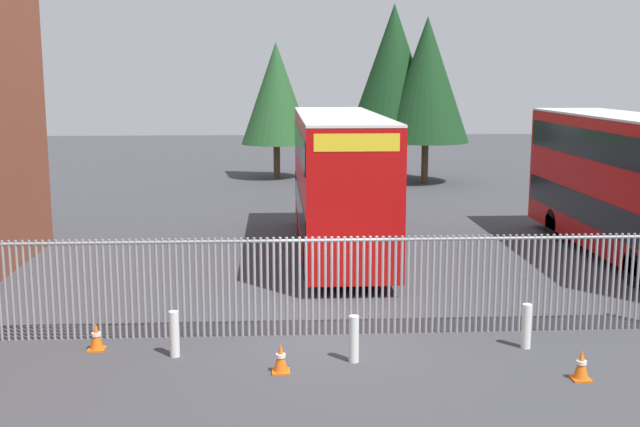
{
  "coord_description": "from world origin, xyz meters",
  "views": [
    {
      "loc": [
        -1.16,
        -16.56,
        5.65
      ],
      "look_at": [
        0.0,
        4.0,
        2.0
      ],
      "focal_mm": 44.19,
      "sensor_mm": 36.0,
      "label": 1
    }
  ],
  "objects_px": {
    "bollard_near_right": "(526,326)",
    "traffic_cone_by_gate": "(581,365)",
    "bollard_center_front": "(354,339)",
    "double_decker_bus_behind_fence_left": "(626,181)",
    "traffic_cone_mid_forecourt": "(281,358)",
    "bollard_near_left": "(174,334)",
    "double_decker_bus_near_gate": "(339,178)",
    "traffic_cone_near_kerb": "(96,337)"
  },
  "relations": [
    {
      "from": "double_decker_bus_near_gate",
      "to": "traffic_cone_near_kerb",
      "type": "relative_size",
      "value": 18.32
    },
    {
      "from": "bollard_near_right",
      "to": "traffic_cone_by_gate",
      "type": "bearing_deg",
      "value": -74.61
    },
    {
      "from": "double_decker_bus_near_gate",
      "to": "bollard_near_left",
      "type": "height_order",
      "value": "double_decker_bus_near_gate"
    },
    {
      "from": "double_decker_bus_near_gate",
      "to": "bollard_near_right",
      "type": "distance_m",
      "value": 9.88
    },
    {
      "from": "double_decker_bus_near_gate",
      "to": "traffic_cone_near_kerb",
      "type": "distance_m",
      "value": 10.7
    },
    {
      "from": "bollard_near_right",
      "to": "traffic_cone_by_gate",
      "type": "distance_m",
      "value": 1.84
    },
    {
      "from": "bollard_near_right",
      "to": "traffic_cone_mid_forecourt",
      "type": "relative_size",
      "value": 1.61
    },
    {
      "from": "double_decker_bus_behind_fence_left",
      "to": "bollard_center_front",
      "type": "xyz_separation_m",
      "value": [
        -9.26,
        -8.57,
        -1.95
      ]
    },
    {
      "from": "double_decker_bus_near_gate",
      "to": "double_decker_bus_behind_fence_left",
      "type": "relative_size",
      "value": 1.0
    },
    {
      "from": "bollard_center_front",
      "to": "traffic_cone_mid_forecourt",
      "type": "relative_size",
      "value": 1.61
    },
    {
      "from": "double_decker_bus_behind_fence_left",
      "to": "bollard_center_front",
      "type": "relative_size",
      "value": 11.38
    },
    {
      "from": "double_decker_bus_behind_fence_left",
      "to": "traffic_cone_mid_forecourt",
      "type": "distance_m",
      "value": 14.19
    },
    {
      "from": "bollard_near_left",
      "to": "bollard_near_right",
      "type": "distance_m",
      "value": 7.27
    },
    {
      "from": "bollard_center_front",
      "to": "bollard_near_right",
      "type": "bearing_deg",
      "value": 9.24
    },
    {
      "from": "bollard_near_right",
      "to": "traffic_cone_mid_forecourt",
      "type": "height_order",
      "value": "bollard_near_right"
    },
    {
      "from": "traffic_cone_mid_forecourt",
      "to": "double_decker_bus_behind_fence_left",
      "type": "bearing_deg",
      "value": 40.22
    },
    {
      "from": "bollard_center_front",
      "to": "traffic_cone_by_gate",
      "type": "height_order",
      "value": "bollard_center_front"
    },
    {
      "from": "traffic_cone_mid_forecourt",
      "to": "traffic_cone_near_kerb",
      "type": "xyz_separation_m",
      "value": [
        -3.81,
        1.47,
        0.0
      ]
    },
    {
      "from": "bollard_near_right",
      "to": "double_decker_bus_behind_fence_left",
      "type": "bearing_deg",
      "value": 54.97
    },
    {
      "from": "double_decker_bus_near_gate",
      "to": "traffic_cone_by_gate",
      "type": "height_order",
      "value": "double_decker_bus_near_gate"
    },
    {
      "from": "double_decker_bus_behind_fence_left",
      "to": "bollard_center_front",
      "type": "distance_m",
      "value": 12.76
    },
    {
      "from": "double_decker_bus_behind_fence_left",
      "to": "traffic_cone_mid_forecourt",
      "type": "height_order",
      "value": "double_decker_bus_behind_fence_left"
    },
    {
      "from": "double_decker_bus_behind_fence_left",
      "to": "bollard_near_left",
      "type": "xyz_separation_m",
      "value": [
        -12.86,
        -8.06,
        -1.95
      ]
    },
    {
      "from": "double_decker_bus_near_gate",
      "to": "traffic_cone_mid_forecourt",
      "type": "height_order",
      "value": "double_decker_bus_near_gate"
    },
    {
      "from": "bollard_near_right",
      "to": "traffic_cone_by_gate",
      "type": "height_order",
      "value": "bollard_near_right"
    },
    {
      "from": "double_decker_bus_behind_fence_left",
      "to": "traffic_cone_by_gate",
      "type": "xyz_separation_m",
      "value": [
        -5.1,
        -9.74,
        -2.13
      ]
    },
    {
      "from": "bollard_center_front",
      "to": "traffic_cone_by_gate",
      "type": "xyz_separation_m",
      "value": [
        4.16,
        -1.17,
        -0.19
      ]
    },
    {
      "from": "double_decker_bus_behind_fence_left",
      "to": "bollard_near_right",
      "type": "relative_size",
      "value": 11.38
    },
    {
      "from": "bollard_near_left",
      "to": "traffic_cone_near_kerb",
      "type": "bearing_deg",
      "value": 164.44
    },
    {
      "from": "double_decker_bus_near_gate",
      "to": "bollard_near_left",
      "type": "bearing_deg",
      "value": -113.81
    },
    {
      "from": "double_decker_bus_behind_fence_left",
      "to": "bollard_near_left",
      "type": "height_order",
      "value": "double_decker_bus_behind_fence_left"
    },
    {
      "from": "traffic_cone_mid_forecourt",
      "to": "traffic_cone_near_kerb",
      "type": "height_order",
      "value": "same"
    },
    {
      "from": "double_decker_bus_near_gate",
      "to": "bollard_center_front",
      "type": "bearing_deg",
      "value": -92.8
    },
    {
      "from": "double_decker_bus_behind_fence_left",
      "to": "bollard_center_front",
      "type": "bearing_deg",
      "value": -137.23
    },
    {
      "from": "double_decker_bus_near_gate",
      "to": "traffic_cone_mid_forecourt",
      "type": "bearing_deg",
      "value": -100.69
    },
    {
      "from": "bollard_near_left",
      "to": "traffic_cone_mid_forecourt",
      "type": "height_order",
      "value": "bollard_near_left"
    },
    {
      "from": "bollard_near_left",
      "to": "bollard_near_right",
      "type": "height_order",
      "value": "same"
    },
    {
      "from": "bollard_near_right",
      "to": "traffic_cone_by_gate",
      "type": "relative_size",
      "value": 1.61
    },
    {
      "from": "bollard_near_right",
      "to": "bollard_center_front",
      "type": "bearing_deg",
      "value": -170.76
    },
    {
      "from": "bollard_center_front",
      "to": "traffic_cone_by_gate",
      "type": "bearing_deg",
      "value": -15.72
    },
    {
      "from": "double_decker_bus_behind_fence_left",
      "to": "traffic_cone_near_kerb",
      "type": "relative_size",
      "value": 18.32
    },
    {
      "from": "traffic_cone_by_gate",
      "to": "traffic_cone_near_kerb",
      "type": "distance_m",
      "value": 9.67
    }
  ]
}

